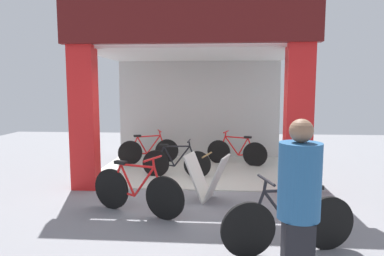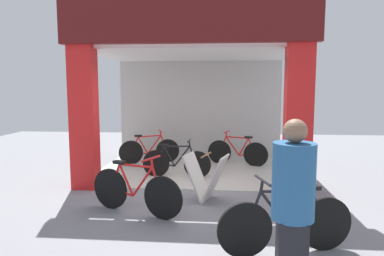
# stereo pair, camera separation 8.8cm
# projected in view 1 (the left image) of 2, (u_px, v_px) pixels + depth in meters

# --- Properties ---
(ground_plane) EXTENTS (17.34, 17.34, 0.00)m
(ground_plane) POSITION_uv_depth(u_px,v_px,m) (189.00, 190.00, 6.90)
(ground_plane) COLOR gray
(ground_plane) RESTS_ON ground
(shop_facade) EXTENTS (4.87, 3.77, 3.74)m
(shop_facade) POSITION_uv_depth(u_px,v_px,m) (194.00, 91.00, 8.26)
(shop_facade) COLOR beige
(shop_facade) RESTS_ON ground
(bicycle_inside_0) EXTENTS (1.55, 0.61, 0.89)m
(bicycle_inside_0) POSITION_uv_depth(u_px,v_px,m) (149.00, 150.00, 9.31)
(bicycle_inside_0) COLOR black
(bicycle_inside_0) RESTS_ON ground
(bicycle_inside_1) EXTENTS (1.55, 0.57, 0.89)m
(bicycle_inside_1) POSITION_uv_depth(u_px,v_px,m) (237.00, 152.00, 9.12)
(bicycle_inside_1) COLOR black
(bicycle_inside_1) RESTS_ON ground
(bicycle_inside_2) EXTENTS (1.57, 0.43, 0.86)m
(bicycle_inside_2) POSITION_uv_depth(u_px,v_px,m) (176.00, 162.00, 7.87)
(bicycle_inside_2) COLOR black
(bicycle_inside_2) RESTS_ON ground
(bicycle_parked_0) EXTENTS (1.61, 0.73, 0.95)m
(bicycle_parked_0) POSITION_uv_depth(u_px,v_px,m) (137.00, 191.00, 5.58)
(bicycle_parked_0) COLOR black
(bicycle_parked_0) RESTS_ON ground
(bicycle_parked_1) EXTENTS (1.69, 0.57, 0.96)m
(bicycle_parked_1) POSITION_uv_depth(u_px,v_px,m) (290.00, 223.00, 4.25)
(bicycle_parked_1) COLOR black
(bicycle_parked_1) RESTS_ON ground
(sandwich_board_sign) EXTENTS (0.85, 0.70, 0.86)m
(sandwich_board_sign) POSITION_uv_depth(u_px,v_px,m) (207.00, 177.00, 6.25)
(sandwich_board_sign) COLOR silver
(sandwich_board_sign) RESTS_ON ground
(pedestrian_1) EXTENTS (0.38, 0.67, 1.77)m
(pedestrian_1) POSITION_uv_depth(u_px,v_px,m) (298.00, 216.00, 3.01)
(pedestrian_1) COLOR black
(pedestrian_1) RESTS_ON ground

